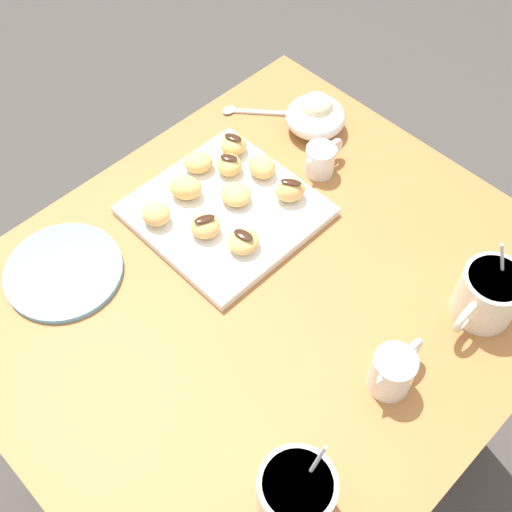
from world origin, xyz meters
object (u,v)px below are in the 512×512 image
coffee_mug_cream_right (294,496)px  cream_pitcher_white (393,370)px  beignet_4 (198,162)px  beignet_8 (236,194)px  saucer_sky_left (64,271)px  beignet_2 (244,241)px  pastry_plate_square (226,211)px  beignet_7 (229,165)px  beignet_1 (290,190)px  beignet_5 (186,188)px  ice_cream_bowl (316,115)px  dining_table (265,336)px  beignet_0 (207,225)px  beignet_9 (233,145)px  beignet_3 (156,214)px  beignet_6 (262,166)px  coffee_mug_cream_left (488,294)px  chocolate_sauce_pitcher (321,158)px

coffee_mug_cream_right → cream_pitcher_white: size_ratio=1.45×
beignet_4 → beignet_8: size_ratio=0.96×
saucer_sky_left → beignet_2: beignet_2 is taller
pastry_plate_square → coffee_mug_cream_right: (0.27, 0.41, 0.04)m
cream_pitcher_white → beignet_7: size_ratio=2.29×
beignet_1 → beignet_7: beignet_1 is taller
pastry_plate_square → beignet_5: beignet_5 is taller
ice_cream_bowl → dining_table: bearing=30.7°
beignet_8 → pastry_plate_square: bearing=-0.6°
ice_cream_bowl → beignet_5: bearing=-6.7°
dining_table → coffee_mug_cream_right: 0.39m
ice_cream_bowl → beignet_4: bearing=-15.7°
saucer_sky_left → beignet_2: size_ratio=3.61×
dining_table → beignet_4: beignet_4 is taller
coffee_mug_cream_right → beignet_0: (-0.21, -0.39, -0.02)m
beignet_9 → beignet_3: bearing=7.5°
beignet_0 → saucer_sky_left: bearing=-27.0°
beignet_3 → beignet_6: 0.20m
cream_pitcher_white → beignet_4: bearing=-98.7°
dining_table → beignet_2: 0.20m
ice_cream_bowl → saucer_sky_left: (0.52, -0.06, -0.03)m
pastry_plate_square → beignet_2: (0.03, 0.08, 0.02)m
beignet_8 → coffee_mug_cream_left: bearing=106.5°
cream_pitcher_white → beignet_4: cream_pitcher_white is taller
ice_cream_bowl → beignet_6: (0.16, 0.02, -0.00)m
beignet_4 → dining_table: bearing=71.1°
pastry_plate_square → coffee_mug_cream_left: coffee_mug_cream_left is taller
cream_pitcher_white → coffee_mug_cream_right: bearing=5.8°
cream_pitcher_white → ice_cream_bowl: 0.52m
beignet_5 → beignet_9: bearing=-171.8°
saucer_sky_left → ice_cream_bowl: bearing=173.7°
beignet_8 → beignet_9: bearing=-131.5°
pastry_plate_square → beignet_1: 0.11m
beignet_3 → beignet_5: beignet_5 is taller
beignet_4 → beignet_7: bearing=128.1°
coffee_mug_cream_right → beignet_0: bearing=-118.4°
pastry_plate_square → cream_pitcher_white: cream_pitcher_white is taller
cream_pitcher_white → chocolate_sauce_pitcher: bearing=-124.2°
beignet_7 → beignet_0: bearing=31.7°
coffee_mug_cream_left → beignet_0: coffee_mug_cream_left is taller
beignet_5 → beignet_1: bearing=133.4°
saucer_sky_left → beignet_7: 0.33m
dining_table → beignet_0: (-0.00, -0.14, 0.18)m
beignet_0 → beignet_4: (-0.08, -0.11, -0.00)m
beignet_1 → pastry_plate_square: bearing=-33.3°
beignet_5 → beignet_6: size_ratio=1.05×
pastry_plate_square → saucer_sky_left: 0.28m
chocolate_sauce_pitcher → beignet_9: 0.16m
dining_table → beignet_9: 0.34m
beignet_2 → beignet_6: size_ratio=0.99×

